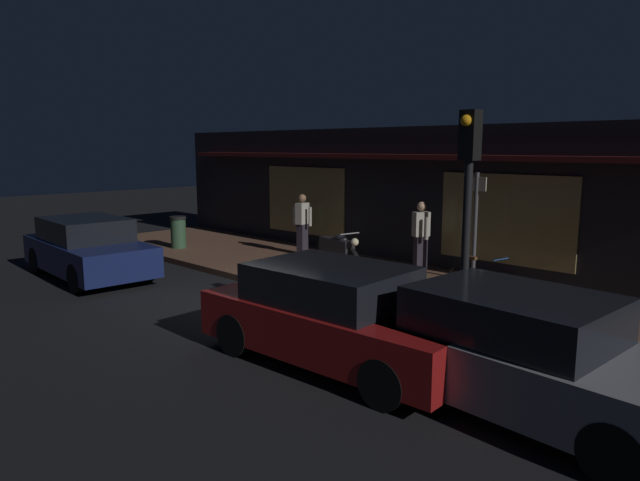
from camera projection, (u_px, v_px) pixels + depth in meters
The scene contains 13 objects.
ground_plane at pixel (239, 300), 11.57m from camera, with size 60.00×60.00×0.00m, color black.
sidewalk_slab at pixel (339, 274), 13.67m from camera, with size 18.00×4.00×0.15m, color brown.
storefront_building at pixel (421, 194), 15.78m from camera, with size 18.00×3.30×3.60m.
motorcycle at pixel (337, 250), 13.65m from camera, with size 1.69×0.63×0.97m.
bicycle_parked at pixel (481, 284), 10.85m from camera, with size 1.64×0.47×0.91m.
person_photographer at pixel (302, 223), 15.60m from camera, with size 0.62×0.42×1.67m.
person_bystander at pixel (421, 235), 13.45m from camera, with size 0.59×0.44×1.67m.
sign_post at pixel (475, 220), 12.40m from camera, with size 0.44×0.09×2.40m.
trash_bin at pixel (178, 232), 16.71m from camera, with size 0.48×0.48×0.93m.
traffic_light_pole at pixel (468, 190), 8.07m from camera, with size 0.24×0.33×3.60m.
parked_car_near at pixel (88, 248), 13.55m from camera, with size 4.19×1.98×1.42m.
parked_car_far at pixel (336, 315), 8.15m from camera, with size 4.18×1.96×1.42m.
parked_car_across at pixel (519, 353), 6.65m from camera, with size 4.21×2.03×1.42m.
Camera 1 is at (9.02, -6.87, 3.09)m, focal length 31.85 mm.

